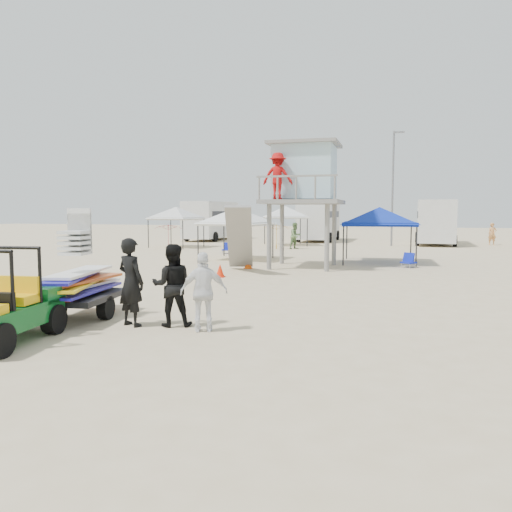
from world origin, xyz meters
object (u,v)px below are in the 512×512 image
(canopy_blue, at_px, (380,210))
(surf_trailer, at_px, (80,279))
(lifeguard_tower, at_px, (302,177))
(man_left, at_px, (131,282))
(utility_cart, at_px, (0,300))

(canopy_blue, bearing_deg, surf_trailer, -111.11)
(surf_trailer, relative_size, lifeguard_tower, 0.51)
(man_left, height_order, canopy_blue, canopy_blue)
(surf_trailer, xyz_separation_m, lifeguard_tower, (2.58, 11.99, 3.06))
(man_left, bearing_deg, surf_trailer, 7.11)
(utility_cart, distance_m, canopy_blue, 18.22)
(lifeguard_tower, xyz_separation_m, canopy_blue, (3.16, 2.88, -1.45))
(surf_trailer, relative_size, man_left, 1.42)
(man_left, xyz_separation_m, lifeguard_tower, (1.06, 12.29, 3.01))
(surf_trailer, distance_m, man_left, 1.55)
(utility_cart, relative_size, lifeguard_tower, 0.47)
(utility_cart, distance_m, surf_trailer, 2.33)
(surf_trailer, bearing_deg, canopy_blue, 68.89)
(surf_trailer, distance_m, lifeguard_tower, 12.64)
(surf_trailer, distance_m, canopy_blue, 16.03)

